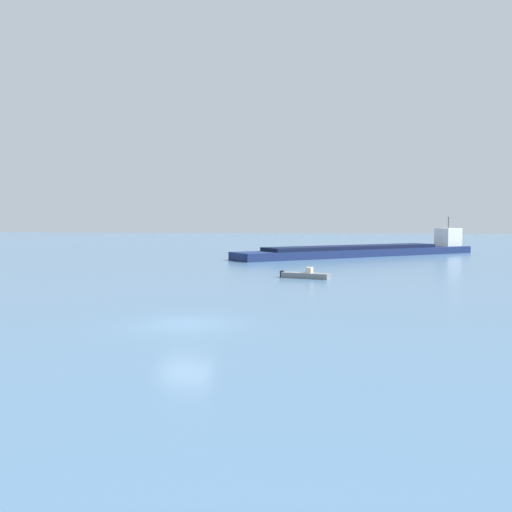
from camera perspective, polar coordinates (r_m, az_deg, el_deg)
ground_plane at (r=25.83m, az=-7.48°, el=-7.18°), size 400.00×400.00×0.00m
small_motorboat at (r=46.09m, az=5.30°, el=-2.05°), size 4.47×2.21×0.96m
cargo_barge at (r=77.43m, az=11.78°, el=0.63°), size 33.50×29.49×5.62m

